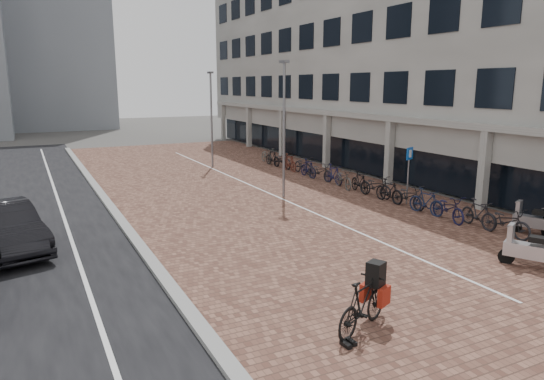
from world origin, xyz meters
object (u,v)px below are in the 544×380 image
(car_dark, at_px, (5,228))
(scooter_front, at_px, (537,219))
(scooter_back, at_px, (534,248))
(parking_sign, at_px, (409,166))
(hero_bike, at_px, (363,304))

(car_dark, height_order, scooter_front, car_dark)
(scooter_back, bearing_deg, car_dark, 120.55)
(car_dark, distance_m, parking_sign, 15.56)
(scooter_front, distance_m, scooter_back, 3.61)
(scooter_back, bearing_deg, scooter_front, 7.37)
(scooter_front, height_order, parking_sign, parking_sign)
(hero_bike, xyz_separation_m, parking_sign, (8.61, 8.39, 1.09))
(scooter_back, bearing_deg, parking_sign, 47.20)
(scooter_front, bearing_deg, car_dark, 136.27)
(parking_sign, bearing_deg, scooter_front, -102.96)
(scooter_front, bearing_deg, parking_sign, 76.47)
(scooter_front, height_order, scooter_back, scooter_back)
(car_dark, height_order, scooter_back, car_dark)
(hero_bike, bearing_deg, scooter_front, -98.13)
(hero_bike, bearing_deg, car_dark, 12.03)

